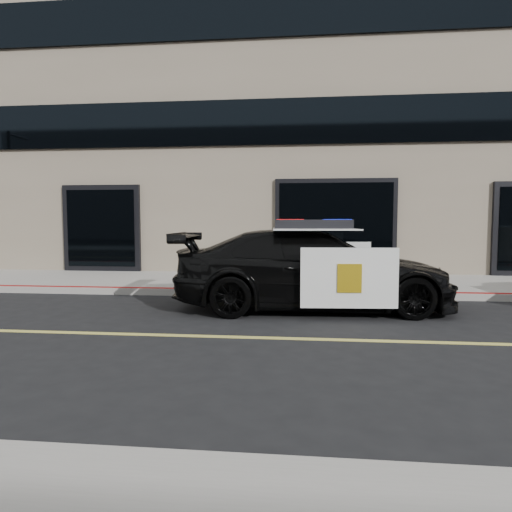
# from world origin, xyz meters

# --- Properties ---
(ground) EXTENTS (120.00, 120.00, 0.00)m
(ground) POSITION_xyz_m (0.00, 0.00, 0.00)
(ground) COLOR black
(ground) RESTS_ON ground
(sidewalk_n) EXTENTS (60.00, 3.50, 0.15)m
(sidewalk_n) POSITION_xyz_m (0.00, 5.25, 0.07)
(sidewalk_n) COLOR gray
(sidewalk_n) RESTS_ON ground
(building_n) EXTENTS (60.00, 7.00, 12.00)m
(building_n) POSITION_xyz_m (0.00, 10.50, 6.00)
(building_n) COLOR #756856
(building_n) RESTS_ON ground
(police_car) EXTENTS (2.82, 5.45, 1.69)m
(police_car) POSITION_xyz_m (-1.71, 2.25, 0.76)
(police_car) COLOR black
(police_car) RESTS_ON ground
(fire_hydrant) EXTENTS (0.35, 0.49, 0.78)m
(fire_hydrant) POSITION_xyz_m (-3.85, 4.50, 0.51)
(fire_hydrant) COLOR beige
(fire_hydrant) RESTS_ON sidewalk_n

